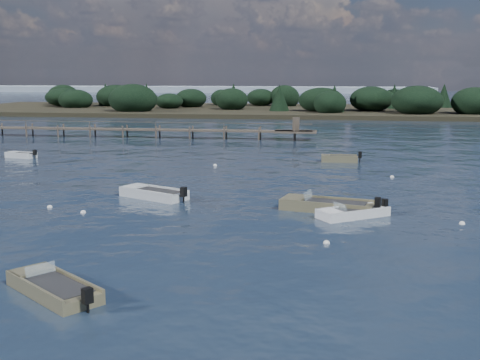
% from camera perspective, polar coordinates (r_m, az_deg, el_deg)
% --- Properties ---
extents(ground, '(400.00, 400.00, 0.00)m').
position_cam_1_polar(ground, '(85.32, 3.05, 4.73)').
color(ground, '#142030').
rests_on(ground, ground).
extents(dinghy_mid_white_a, '(5.86, 3.21, 1.34)m').
position_cam_1_polar(dinghy_mid_white_a, '(35.67, 8.23, -2.59)').
color(dinghy_mid_white_a, '#756E4E').
rests_on(dinghy_mid_white_a, ground).
extents(dinghy_mid_grey, '(4.89, 3.59, 1.25)m').
position_cam_1_polar(dinghy_mid_grey, '(39.22, -8.18, -1.44)').
color(dinghy_mid_grey, silver).
rests_on(dinghy_mid_grey, ground).
extents(tender_far_grey, '(3.34, 1.84, 1.06)m').
position_cam_1_polar(tender_far_grey, '(61.08, -20.04, 2.14)').
color(tender_far_grey, silver).
rests_on(tender_far_grey, ground).
extents(dinghy_near_olive, '(4.48, 3.96, 1.15)m').
position_cam_1_polar(dinghy_near_olive, '(23.27, -17.27, -9.93)').
color(dinghy_near_olive, '#756E4E').
rests_on(dinghy_near_olive, ground).
extents(tender_far_grey_b, '(3.63, 1.42, 1.24)m').
position_cam_1_polar(tender_far_grey_b, '(55.39, 9.40, 1.89)').
color(tender_far_grey_b, '#756E4E').
rests_on(tender_far_grey_b, ground).
extents(dinghy_mid_white_b, '(4.23, 3.60, 1.10)m').
position_cam_1_polar(dinghy_mid_white_b, '(34.30, 10.64, -3.22)').
color(dinghy_mid_white_b, silver).
rests_on(dinghy_mid_white_b, ground).
extents(buoy_b, '(0.32, 0.32, 0.32)m').
position_cam_1_polar(buoy_b, '(28.87, 8.20, -5.98)').
color(buoy_b, white).
rests_on(buoy_b, ground).
extents(buoy_c, '(0.32, 0.32, 0.32)m').
position_cam_1_polar(buoy_c, '(37.84, -17.59, -2.50)').
color(buoy_c, white).
rests_on(buoy_c, ground).
extents(buoy_d, '(0.32, 0.32, 0.32)m').
position_cam_1_polar(buoy_d, '(34.28, 20.30, -3.94)').
color(buoy_d, white).
rests_on(buoy_d, ground).
extents(buoy_e, '(0.32, 0.32, 0.32)m').
position_cam_1_polar(buoy_e, '(52.44, -2.38, 1.37)').
color(buoy_e, white).
rests_on(buoy_e, ground).
extents(buoy_extra_a, '(0.32, 0.32, 0.32)m').
position_cam_1_polar(buoy_extra_a, '(47.96, 14.22, 0.25)').
color(buoy_extra_a, white).
rests_on(buoy_extra_a, ground).
extents(buoy_extra_b, '(0.32, 0.32, 0.32)m').
position_cam_1_polar(buoy_extra_b, '(35.87, -14.65, -3.03)').
color(buoy_extra_b, white).
rests_on(buoy_extra_b, ground).
extents(jetty, '(64.50, 3.20, 3.40)m').
position_cam_1_polar(jetty, '(78.67, -13.82, 4.72)').
color(jetty, brown).
rests_on(jetty, ground).
extents(far_headland, '(190.00, 40.00, 5.80)m').
position_cam_1_polar(far_headland, '(125.92, 16.28, 6.96)').
color(far_headland, black).
rests_on(far_headland, ground).
extents(distant_haze, '(280.00, 20.00, 2.40)m').
position_cam_1_polar(distant_haze, '(272.84, -12.84, 8.16)').
color(distant_haze, '#8D9EAF').
rests_on(distant_haze, ground).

